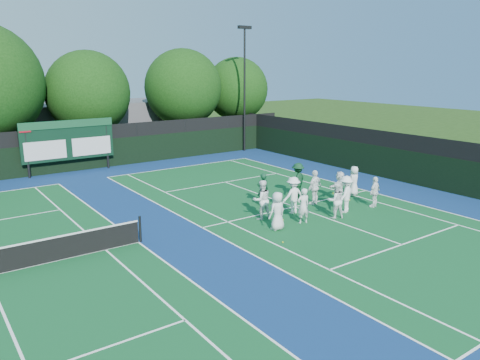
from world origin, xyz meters
TOP-DOWN VIEW (x-y plane):
  - ground at (0.00, 0.00)m, footprint 120.00×120.00m
  - court_apron at (-6.00, 1.00)m, footprint 34.00×32.00m
  - near_court at (0.00, 1.00)m, footprint 11.05×23.85m
  - back_fence at (-6.00, 16.00)m, footprint 34.00×0.08m
  - divider_fence_right at (9.00, 1.00)m, footprint 0.08×32.00m
  - scoreboard at (-7.01, 15.59)m, footprint 6.00×0.21m
  - clubhouse at (-2.00, 24.00)m, footprint 18.00×6.00m
  - light_pole_right at (7.50, 15.70)m, footprint 1.20×0.30m
  - tree_c at (-4.05, 19.58)m, footprint 6.23×6.23m
  - tree_d at (4.00, 19.58)m, footprint 6.47×6.47m
  - tree_e at (9.52, 19.58)m, footprint 5.70×5.70m
  - tennis_ball_0 at (-3.75, -2.46)m, footprint 0.07×0.07m
  - tennis_ball_1 at (2.72, 0.69)m, footprint 0.07×0.07m
  - tennis_ball_2 at (3.17, 0.16)m, footprint 0.07×0.07m
  - tennis_ball_3 at (-1.89, -0.29)m, footprint 0.07×0.07m
  - tennis_ball_5 at (3.47, 1.64)m, footprint 0.07×0.07m
  - player_front_0 at (-2.92, -1.10)m, footprint 0.88×0.61m
  - player_front_1 at (-1.41, -1.11)m, footprint 0.68×0.52m
  - player_front_2 at (0.37, -1.42)m, footprint 1.01×0.91m
  - player_front_3 at (1.41, -1.08)m, footprint 1.34×1.05m
  - player_front_4 at (3.29, -1.34)m, footprint 0.99×0.59m
  - player_back_0 at (-2.57, 0.47)m, footprint 1.01×0.85m
  - player_back_1 at (-0.78, 0.28)m, footprint 1.20×0.72m
  - player_back_2 at (1.17, 0.79)m, footprint 1.13×0.66m
  - player_back_3 at (2.70, 0.51)m, footprint 1.55×0.82m
  - player_back_4 at (4.16, 0.79)m, footprint 0.92×0.74m
  - coach_left at (-1.17, 2.16)m, footprint 0.71×0.56m
  - coach_right at (1.38, 2.33)m, footprint 1.40×1.11m

SIDE VIEW (x-z plane):
  - ground at x=0.00m, z-range 0.00..0.00m
  - court_apron at x=-6.00m, z-range 0.00..0.01m
  - near_court at x=0.00m, z-range 0.01..0.01m
  - tennis_ball_0 at x=-3.75m, z-range 0.00..0.07m
  - tennis_ball_1 at x=2.72m, z-range 0.00..0.07m
  - tennis_ball_2 at x=3.17m, z-range 0.00..0.07m
  - tennis_ball_3 at x=-1.89m, z-range 0.00..0.07m
  - tennis_ball_5 at x=3.47m, z-range 0.00..0.07m
  - player_front_4 at x=3.29m, z-range 0.00..1.59m
  - player_back_3 at x=2.70m, z-range 0.00..1.60m
  - player_back_4 at x=4.16m, z-range 0.00..1.64m
  - player_front_1 at x=-1.41m, z-range 0.00..1.65m
  - coach_left at x=-1.17m, z-range 0.00..1.70m
  - player_front_0 at x=-2.92m, z-range 0.00..1.71m
  - player_front_2 at x=0.37m, z-range 0.00..1.72m
  - player_back_2 at x=1.17m, z-range 0.00..1.81m
  - player_back_1 at x=-0.78m, z-range 0.00..1.81m
  - player_front_3 at x=1.41m, z-range 0.00..1.83m
  - player_back_0 at x=-2.57m, z-range 0.00..1.87m
  - coach_right at x=1.38m, z-range 0.00..1.90m
  - back_fence at x=-6.00m, z-range -0.14..2.86m
  - divider_fence_right at x=9.00m, z-range -0.14..2.86m
  - clubhouse at x=-2.00m, z-range 0.00..4.00m
  - scoreboard at x=-7.01m, z-range 0.42..3.97m
  - tree_e at x=9.52m, z-range 0.90..8.72m
  - tree_c at x=-4.05m, z-range 0.81..8.98m
  - tree_d at x=4.00m, z-range 0.82..9.27m
  - light_pole_right at x=7.50m, z-range 1.24..11.36m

